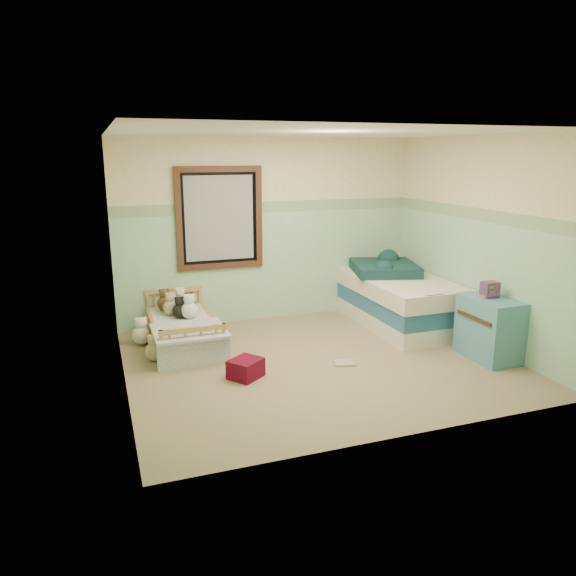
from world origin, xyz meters
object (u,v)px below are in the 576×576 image
object	(u,v)px
plush_floor_cream	(142,335)
twin_bed_frame	(397,316)
dresser	(490,328)
plush_floor_tan	(154,352)
red_pillow	(246,368)
floor_book	(344,363)
toddler_bed_frame	(184,337)

from	to	relation	value
plush_floor_cream	twin_bed_frame	size ratio (longest dim) A/B	0.12
twin_bed_frame	dresser	distance (m)	1.53
plush_floor_tan	dresser	distance (m)	3.82
plush_floor_cream	red_pillow	bearing A→B (deg)	-56.65
twin_bed_frame	plush_floor_tan	bearing A→B (deg)	-175.21
plush_floor_tan	floor_book	xyz separation A→B (m)	(1.99, -0.82, -0.10)
toddler_bed_frame	dresser	distance (m)	3.61
floor_book	twin_bed_frame	bearing A→B (deg)	54.80
plush_floor_tan	plush_floor_cream	bearing A→B (deg)	98.15
toddler_bed_frame	plush_floor_tan	xyz separation A→B (m)	(-0.40, -0.41, 0.01)
toddler_bed_frame	plush_floor_tan	world-z (taller)	plush_floor_tan
dresser	red_pillow	bearing A→B (deg)	172.00
twin_bed_frame	toddler_bed_frame	bearing A→B (deg)	177.31
toddler_bed_frame	floor_book	world-z (taller)	toddler_bed_frame
plush_floor_tan	floor_book	size ratio (longest dim) A/B	0.89
dresser	twin_bed_frame	bearing A→B (deg)	102.15
plush_floor_tan	floor_book	distance (m)	2.15
floor_book	plush_floor_tan	bearing A→B (deg)	172.40
toddler_bed_frame	twin_bed_frame	distance (m)	2.90
toddler_bed_frame	dresser	bearing A→B (deg)	-26.64
plush_floor_tan	red_pillow	world-z (taller)	plush_floor_tan
plush_floor_tan	dresser	size ratio (longest dim) A/B	0.30
twin_bed_frame	floor_book	distance (m)	1.71
red_pillow	plush_floor_tan	bearing A→B (deg)	136.14
plush_floor_tan	floor_book	world-z (taller)	plush_floor_tan
dresser	red_pillow	xyz separation A→B (m)	(-2.77, 0.39, -0.25)
plush_floor_cream	floor_book	size ratio (longest dim) A/B	1.00
plush_floor_cream	floor_book	distance (m)	2.52
plush_floor_cream	plush_floor_tan	world-z (taller)	plush_floor_cream
dresser	red_pillow	distance (m)	2.81
toddler_bed_frame	dresser	world-z (taller)	dresser
plush_floor_tan	dresser	world-z (taller)	dresser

